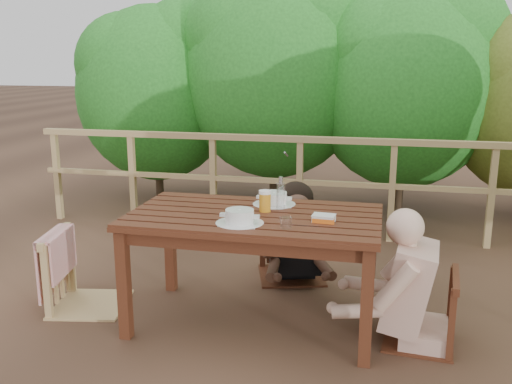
% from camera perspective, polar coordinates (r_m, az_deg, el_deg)
% --- Properties ---
extents(ground, '(60.00, 60.00, 0.00)m').
position_cam_1_polar(ground, '(3.94, -0.17, -13.02)').
color(ground, brown).
rests_on(ground, ground).
extents(table, '(1.63, 0.91, 0.75)m').
position_cam_1_polar(table, '(3.79, -0.17, -7.91)').
color(table, '#401E11').
rests_on(table, ground).
extents(chair_left, '(0.60, 0.60, 1.04)m').
position_cam_1_polar(chair_left, '(4.16, -16.82, -4.40)').
color(chair_left, tan).
rests_on(chair_left, ground).
extents(chair_far, '(0.64, 0.64, 1.04)m').
position_cam_1_polar(chair_far, '(4.53, 3.70, -2.43)').
color(chair_far, '#401E11').
rests_on(chair_far, ground).
extents(chair_right, '(0.48, 0.48, 0.89)m').
position_cam_1_polar(chair_right, '(3.65, 16.55, -8.15)').
color(chair_right, '#401E11').
rests_on(chair_right, ground).
extents(woman, '(0.66, 0.74, 1.26)m').
position_cam_1_polar(woman, '(4.52, 3.76, -1.00)').
color(woman, black).
rests_on(woman, ground).
extents(diner_right, '(0.75, 0.63, 1.42)m').
position_cam_1_polar(diner_right, '(3.57, 17.31, -4.22)').
color(diner_right, tan).
rests_on(diner_right, ground).
extents(railing, '(5.60, 0.10, 1.01)m').
position_cam_1_polar(railing, '(5.63, 4.43, 0.57)').
color(railing, tan).
rests_on(railing, ground).
extents(hedge_row, '(6.60, 1.60, 3.80)m').
position_cam_1_polar(hedge_row, '(6.65, 9.78, 14.49)').
color(hedge_row, '#247021').
rests_on(hedge_row, ground).
extents(soup_near, '(0.30, 0.30, 0.10)m').
position_cam_1_polar(soup_near, '(3.45, -1.67, -2.59)').
color(soup_near, silver).
rests_on(soup_near, table).
extents(soup_far, '(0.30, 0.30, 0.10)m').
position_cam_1_polar(soup_far, '(3.90, 1.85, -0.73)').
color(soup_far, white).
rests_on(soup_far, table).
extents(beer_glass, '(0.08, 0.08, 0.16)m').
position_cam_1_polar(beer_glass, '(3.70, 0.91, -1.03)').
color(beer_glass, orange).
rests_on(beer_glass, table).
extents(bottle, '(0.06, 0.06, 0.24)m').
position_cam_1_polar(bottle, '(3.75, 2.52, -0.20)').
color(bottle, white).
rests_on(bottle, table).
extents(tumbler, '(0.07, 0.07, 0.08)m').
position_cam_1_polar(tumbler, '(3.35, 3.04, -3.24)').
color(tumbler, silver).
rests_on(tumbler, table).
extents(butter_tub, '(0.15, 0.11, 0.06)m').
position_cam_1_polar(butter_tub, '(3.50, 6.88, -2.77)').
color(butter_tub, white).
rests_on(butter_tub, table).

